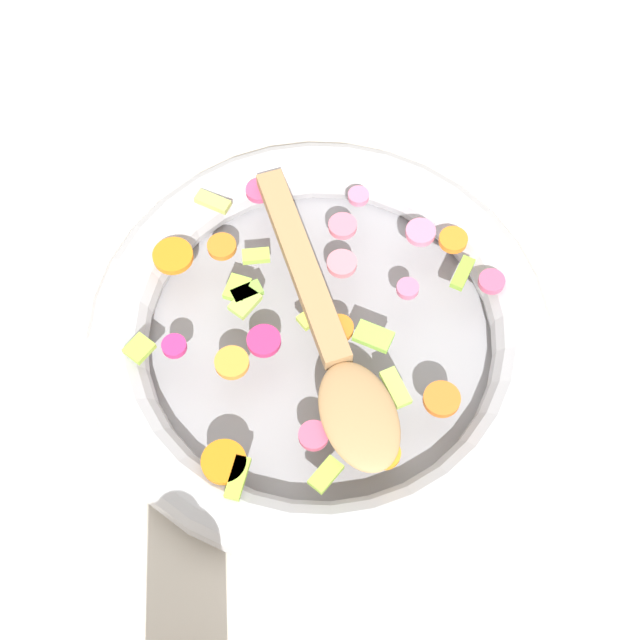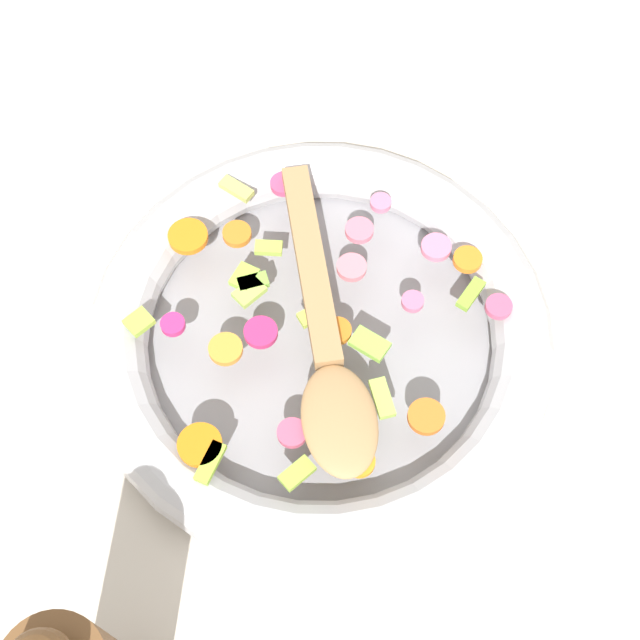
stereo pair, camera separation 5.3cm
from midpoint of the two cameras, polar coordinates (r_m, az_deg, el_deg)
name	(u,v)px [view 2 (the right image)]	position (r m, az deg, el deg)	size (l,w,h in m)	color
ground_plane	(320,347)	(0.75, 2.02, -1.91)	(4.00, 4.00, 0.00)	beige
skillet	(320,336)	(0.73, 2.08, -1.16)	(0.38, 0.38, 0.05)	gray
chopped_vegetables	(306,316)	(0.70, 1.24, 0.10)	(0.30, 0.28, 0.01)	orange
wooden_spoon	(326,347)	(0.68, 2.63, -1.89)	(0.21, 0.23, 0.01)	#A87F51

